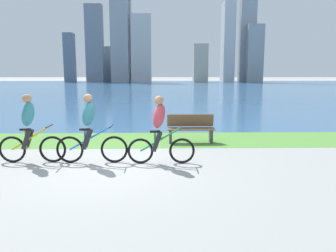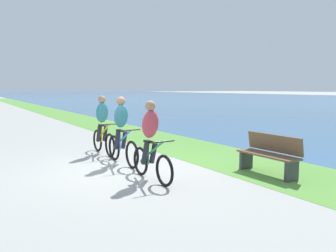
% 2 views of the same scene
% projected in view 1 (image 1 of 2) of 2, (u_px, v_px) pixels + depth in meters
% --- Properties ---
extents(ground_plane, '(300.00, 300.00, 0.00)m').
position_uv_depth(ground_plane, '(113.00, 164.00, 8.07)').
color(ground_plane, '#9E9E99').
extents(grass_strip_bayside, '(120.00, 2.55, 0.01)m').
position_uv_depth(grass_strip_bayside, '(126.00, 140.00, 11.01)').
color(grass_strip_bayside, '#59933D').
rests_on(grass_strip_bayside, ground).
extents(bay_water_surface, '(300.00, 76.57, 0.00)m').
position_uv_depth(bay_water_surface, '(153.00, 87.00, 50.04)').
color(bay_water_surface, '#386693').
rests_on(bay_water_surface, ground).
extents(cyclist_lead, '(1.66, 0.52, 1.68)m').
position_uv_depth(cyclist_lead, '(160.00, 130.00, 8.02)').
color(cyclist_lead, black).
rests_on(cyclist_lead, ground).
extents(cyclist_trailing, '(1.77, 0.52, 1.72)m').
position_uv_depth(cyclist_trailing, '(90.00, 129.00, 8.09)').
color(cyclist_trailing, black).
rests_on(cyclist_trailing, ground).
extents(cyclist_distant_rear, '(1.67, 0.52, 1.71)m').
position_uv_depth(cyclist_distant_rear, '(30.00, 129.00, 8.12)').
color(cyclist_distant_rear, black).
rests_on(cyclist_distant_rear, ground).
extents(bench_near_path, '(1.50, 0.47, 0.90)m').
position_uv_depth(bench_near_path, '(191.00, 129.00, 10.56)').
color(bench_near_path, brown).
rests_on(bench_near_path, ground).
extents(city_skyline_far_shore, '(45.24, 9.62, 27.46)m').
position_uv_depth(city_skyline_far_shore, '(161.00, 39.00, 76.03)').
color(city_skyline_far_shore, slate).
rests_on(city_skyline_far_shore, ground).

